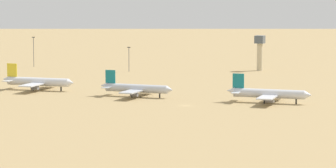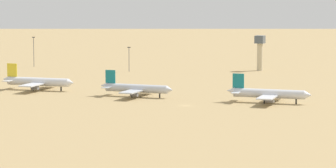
% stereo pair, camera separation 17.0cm
% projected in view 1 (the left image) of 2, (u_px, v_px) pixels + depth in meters
% --- Properties ---
extents(ground, '(4000.00, 4000.00, 0.00)m').
position_uv_depth(ground, '(185.00, 106.00, 348.60)').
color(ground, tan).
extents(parked_jet_yellow_2, '(37.22, 31.48, 12.29)m').
position_uv_depth(parked_jet_yellow_2, '(37.00, 82.00, 400.91)').
color(parked_jet_yellow_2, silver).
rests_on(parked_jet_yellow_2, ground).
extents(parked_jet_teal_3, '(34.76, 29.20, 11.49)m').
position_uv_depth(parked_jet_teal_3, '(136.00, 88.00, 376.57)').
color(parked_jet_teal_3, silver).
rests_on(parked_jet_teal_3, ground).
extents(parked_jet_teal_4, '(36.25, 30.62, 11.97)m').
position_uv_depth(parked_jet_teal_4, '(268.00, 94.00, 356.56)').
color(parked_jet_teal_4, silver).
rests_on(parked_jet_teal_4, ground).
extents(control_tower, '(5.20, 5.20, 20.37)m').
position_uv_depth(control_tower, '(260.00, 49.00, 495.03)').
color(control_tower, '#C6B793').
rests_on(control_tower, ground).
extents(light_pole_west, '(1.80, 0.50, 18.23)m').
position_uv_depth(light_pole_west, '(34.00, 50.00, 519.81)').
color(light_pole_west, '#59595E').
rests_on(light_pole_west, ground).
extents(light_pole_mid, '(1.80, 0.50, 14.28)m').
position_uv_depth(light_pole_mid, '(129.00, 57.00, 488.55)').
color(light_pole_mid, '#59595E').
rests_on(light_pole_mid, ground).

